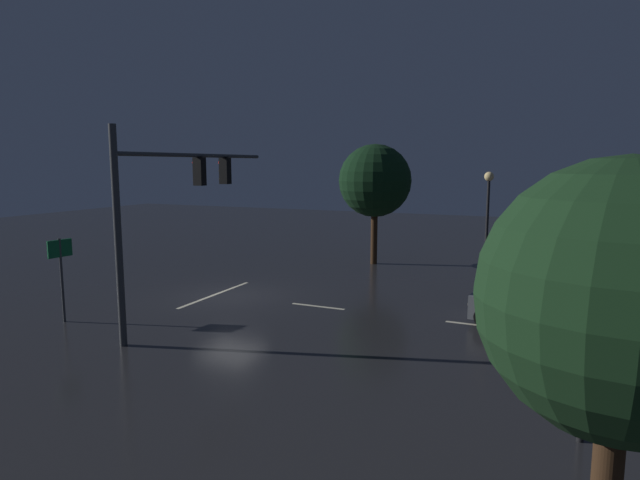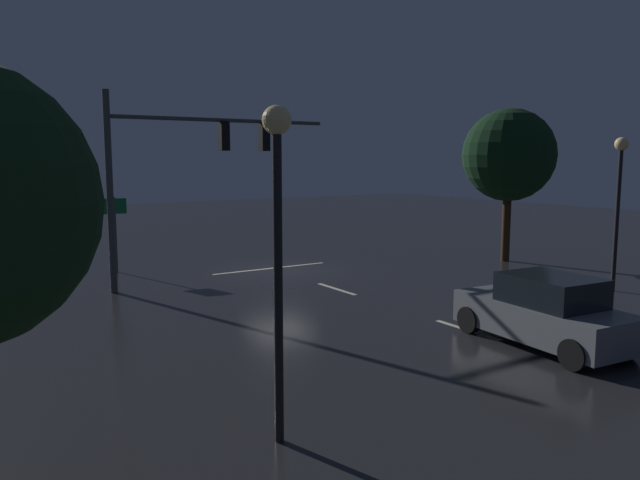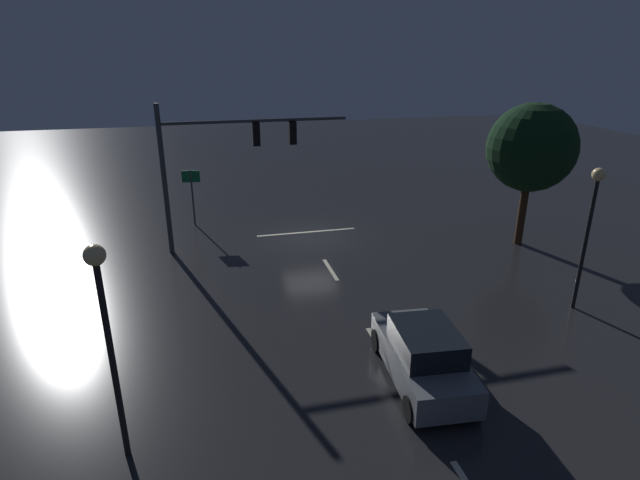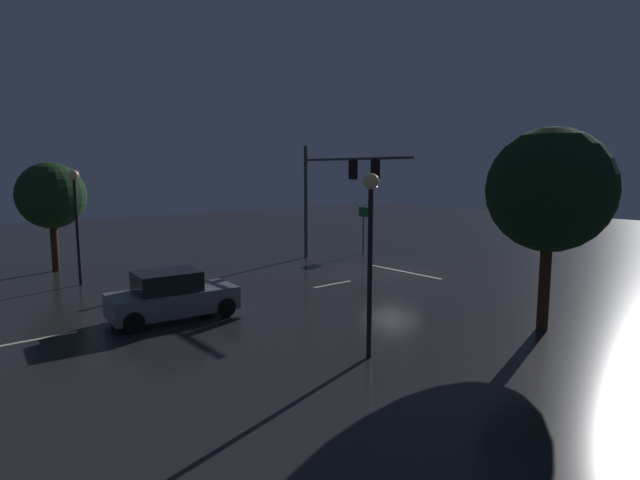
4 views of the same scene
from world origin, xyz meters
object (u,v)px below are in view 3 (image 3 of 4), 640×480
Objects in this scene: street_lamp_left_kerb at (591,213)px; tree_left_near at (532,148)px; car_approaching at (423,355)px; street_lamp_right_kerb at (105,316)px; route_sign at (192,186)px; traffic_signal_assembly at (224,151)px.

tree_left_near reaches higher than street_lamp_left_kerb.
car_approaching is 8.28m from street_lamp_right_kerb.
street_lamp_right_kerb is 1.76× the size of route_sign.
street_lamp_right_kerb is 16.33m from route_sign.
street_lamp_left_kerb reaches higher than route_sign.
traffic_signal_assembly reaches higher than street_lamp_right_kerb.
car_approaching is 16.34m from route_sign.
street_lamp_right_kerb is at bearing 83.90° from route_sign.
traffic_signal_assembly is 14.49m from street_lamp_left_kerb.
traffic_signal_assembly is 2.79× the size of route_sign.
route_sign is (13.04, -12.49, -1.45)m from street_lamp_left_kerb.
street_lamp_left_kerb is 0.98× the size of street_lamp_right_kerb.
street_lamp_right_kerb reaches higher than car_approaching.
traffic_signal_assembly is 1.61× the size of street_lamp_left_kerb.
route_sign is (1.57, -3.70, -2.39)m from traffic_signal_assembly.
street_lamp_left_kerb is (-7.05, -2.66, 2.76)m from car_approaching.
traffic_signal_assembly is at bearing -11.35° from tree_left_near.
street_lamp_right_kerb is (3.29, 12.47, -0.89)m from traffic_signal_assembly.
street_lamp_right_kerb reaches higher than route_sign.
tree_left_near is at bearing -106.57° from street_lamp_left_kerb.
traffic_signal_assembly is at bearing 112.98° from route_sign.
car_approaching is 0.69× the size of tree_left_near.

